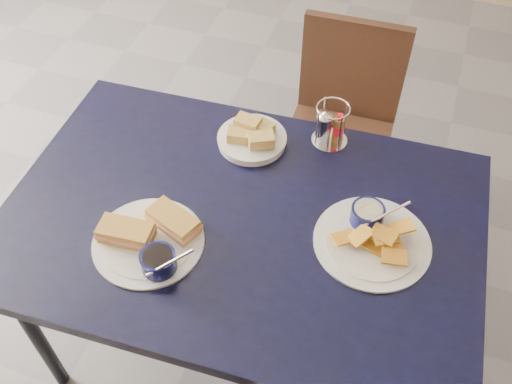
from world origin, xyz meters
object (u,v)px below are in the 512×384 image
(sandwich_plate, at_px, (151,238))
(condiment_caddy, at_px, (329,127))
(plantain_plate, at_px, (371,234))
(dining_table, at_px, (241,230))
(chair_far, at_px, (344,115))
(bread_basket, at_px, (252,137))

(sandwich_plate, bearing_deg, condiment_caddy, 57.86)
(plantain_plate, bearing_deg, dining_table, -172.29)
(sandwich_plate, xyz_separation_m, plantain_plate, (0.54, 0.21, -0.01))
(sandwich_plate, xyz_separation_m, condiment_caddy, (0.34, 0.53, 0.03))
(dining_table, xyz_separation_m, plantain_plate, (0.35, 0.05, 0.08))
(dining_table, xyz_separation_m, chair_far, (0.12, 0.81, -0.21))
(sandwich_plate, xyz_separation_m, bread_basket, (0.12, 0.45, 0.00))
(dining_table, bearing_deg, plantain_plate, 7.71)
(sandwich_plate, bearing_deg, bread_basket, 75.01)
(dining_table, height_order, chair_far, chair_far)
(dining_table, distance_m, chair_far, 0.85)
(chair_far, bearing_deg, bread_basket, -109.86)
(condiment_caddy, bearing_deg, sandwich_plate, -122.14)
(plantain_plate, xyz_separation_m, condiment_caddy, (-0.20, 0.32, 0.04))
(chair_far, relative_size, bread_basket, 4.06)
(chair_far, distance_m, condiment_caddy, 0.55)
(sandwich_plate, height_order, condiment_caddy, condiment_caddy)
(bread_basket, bearing_deg, chair_far, 70.14)
(sandwich_plate, distance_m, plantain_plate, 0.58)
(plantain_plate, relative_size, bread_basket, 1.48)
(dining_table, relative_size, chair_far, 1.59)
(condiment_caddy, bearing_deg, bread_basket, -158.02)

